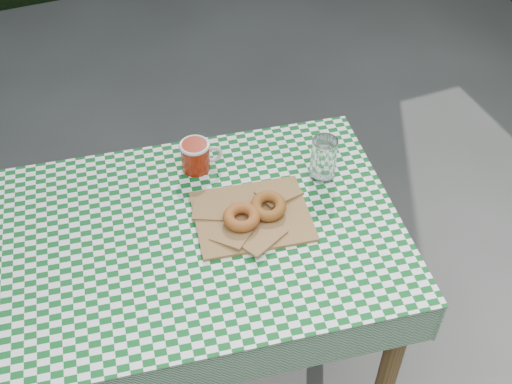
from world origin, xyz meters
The scene contains 8 objects.
ground centered at (0.00, 0.00, 0.00)m, with size 60.00×60.00×0.00m, color #4D4D48.
table centered at (0.16, -0.05, 0.38)m, with size 1.15×0.77×0.75m, color brown.
tablecloth centered at (0.16, -0.05, 0.75)m, with size 1.17×0.79×0.01m, color #0D531E.
paper_bag centered at (0.34, -0.05, 0.76)m, with size 0.32×0.26×0.02m, color #9B7043.
bagel_front centered at (0.30, -0.07, 0.79)m, with size 0.10×0.10×0.03m, color #A44C21.
bagel_back centered at (0.39, -0.06, 0.79)m, with size 0.10×0.10×0.03m, color brown.
coffee_mug centered at (0.25, 0.20, 0.80)m, with size 0.17×0.17×0.10m, color maroon, non-canonical shape.
drinking_glass centered at (0.60, 0.03, 0.82)m, with size 0.08×0.08×0.14m, color white.
Camera 1 is at (-0.11, -1.22, 2.11)m, focal length 45.54 mm.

